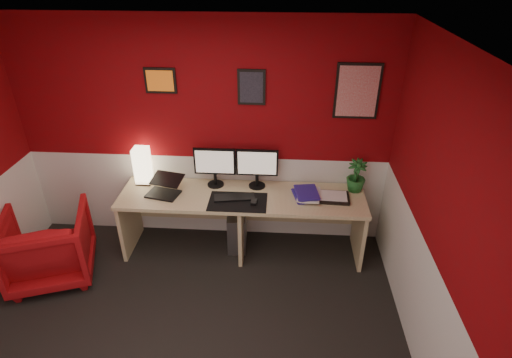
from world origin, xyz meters
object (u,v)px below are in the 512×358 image
Objects in this scene: desk at (242,223)px; armchair at (49,246)px; potted_plant at (356,176)px; pc_tower at (237,227)px; laptop at (162,186)px; monitor_left at (214,162)px; zen_tray at (332,197)px; monitor_right at (257,163)px; shoji_lamp at (143,167)px.

desk is 2.01m from armchair.
potted_plant is 1.45m from pc_tower.
armchair is (-1.10, -0.48, -0.47)m from laptop.
zen_tray is (1.25, -0.20, -0.28)m from monitor_left.
pc_tower is at bearing -158.69° from monitor_right.
desk is 7.43× the size of zen_tray.
desk is 0.75m from monitor_left.
pc_tower is (0.76, 0.16, -0.61)m from laptop.
monitor_right is (0.15, 0.20, 0.66)m from desk.
potted_plant is (1.20, 0.19, 0.54)m from desk.
potted_plant reaches higher than desk.
zen_tray reaches higher than pc_tower.
monitor_right is 1.29× the size of pc_tower.
zen_tray reaches higher than armchair.
shoji_lamp is 1.12× the size of potted_plant.
desk is 0.96m from laptop.
desk is 7.88× the size of laptop.
shoji_lamp is 0.69× the size of monitor_left.
monitor_right is at bearing 26.74° from laptop.
monitor_right reaches higher than pc_tower.
shoji_lamp is at bearing 179.84° from monitor_left.
armchair is at bearing -160.92° from monitor_right.
monitor_left reaches higher than laptop.
monitor_left is at bearing -175.41° from armchair.
monitor_left is at bearing 171.09° from zen_tray.
pc_tower is at bearing 122.70° from desk.
shoji_lamp is 1.26m from monitor_right.
pc_tower is at bearing -4.77° from shoji_lamp.
zen_tray reaches higher than desk.
zen_tray is at bearing 0.05° from desk.
armchair is at bearing -164.94° from desk.
laptop is at bearing -175.78° from armchair.
laptop is 0.41× the size of armchair.
armchair is at bearing -164.45° from pc_tower.
monitor_right is at bearing 179.83° from armchair.
armchair is (-3.14, -0.71, -0.54)m from potted_plant.
zen_tray is 2.95m from armchair.
zen_tray is (2.05, -0.20, -0.18)m from shoji_lamp.
shoji_lamp is 2.31m from potted_plant.
monitor_left reaches higher than potted_plant.
potted_plant is (1.06, -0.01, -0.11)m from monitor_right.
desk is at bearing -32.54° from monitor_left.
pc_tower is 1.97m from armchair.
monitor_right reaches higher than armchair.
laptop is 0.60m from monitor_left.
armchair is (-2.88, -0.52, -0.38)m from zen_tray.
monitor_left is 1.30m from zen_tray.
desk reaches higher than pc_tower.
shoji_lamp is at bearing 174.46° from zen_tray.
potted_plant is at bearing 8.83° from desk.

